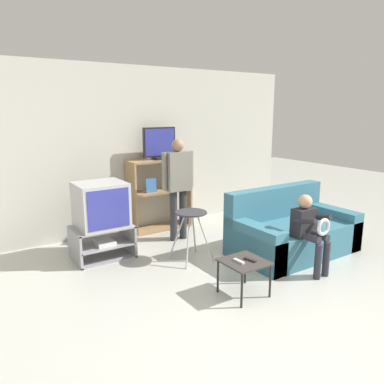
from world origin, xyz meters
The scene contains 13 objects.
ground_plane centered at (0.00, 0.00, 0.00)m, with size 18.00×18.00×0.00m, color #B7B7AD.
wall_back centered at (0.00, 3.51, 1.30)m, with size 6.40×0.06×2.60m.
tv_stand centered at (-0.75, 2.60, 0.21)m, with size 0.76×0.54×0.43m.
television_main centered at (-0.74, 2.61, 0.72)m, with size 0.62×0.57×0.58m.
media_shelf centered at (0.47, 3.26, 0.59)m, with size 1.03×0.37×1.16m.
television_flat centered at (0.48, 3.24, 1.40)m, with size 0.56×0.20×0.51m.
folding_stool centered at (0.18, 1.87, 0.55)m, with size 0.45×0.45×0.66m.
snack_table centered at (0.13, 0.78, 0.34)m, with size 0.44×0.44×0.38m.
remote_control_black centered at (0.18, 0.75, 0.39)m, with size 0.04×0.14×0.02m, color #232328.
remote_control_white centered at (0.06, 0.78, 0.39)m, with size 0.04×0.14×0.02m, color silver.
couch centered at (1.49, 1.36, 0.28)m, with size 1.71×0.95×0.86m.
person_standing_adult centered at (0.46, 2.65, 0.92)m, with size 0.53×0.20×1.52m.
person_seated_child centered at (1.17, 0.81, 0.56)m, with size 0.33×0.43×0.94m.
Camera 1 is at (-2.35, -1.98, 1.93)m, focal length 35.00 mm.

